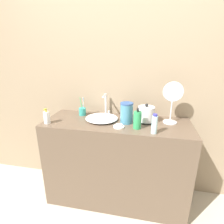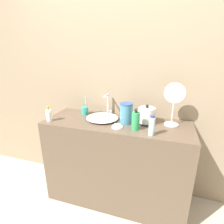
% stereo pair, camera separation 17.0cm
% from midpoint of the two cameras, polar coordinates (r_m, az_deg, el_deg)
% --- Properties ---
extents(ground_plane, '(12.00, 12.00, 0.00)m').
position_cam_midpoint_polar(ground_plane, '(2.06, -2.88, -30.62)').
color(ground_plane, '#BCB29E').
extents(wall_back, '(6.00, 0.04, 2.60)m').
position_cam_midpoint_polar(wall_back, '(1.89, 0.52, 10.76)').
color(wall_back, gray).
rests_on(wall_back, ground_plane).
extents(vanity_counter, '(1.44, 0.52, 0.92)m').
position_cam_midpoint_polar(vanity_counter, '(1.94, -1.17, -15.95)').
color(vanity_counter, brown).
rests_on(vanity_counter, ground_plane).
extents(sink_basin, '(0.33, 0.31, 0.04)m').
position_cam_midpoint_polar(sink_basin, '(1.77, -6.12, -2.03)').
color(sink_basin, white).
rests_on(sink_basin, vanity_counter).
extents(faucet, '(0.06, 0.13, 0.23)m').
position_cam_midpoint_polar(faucet, '(1.90, -4.56, 2.80)').
color(faucet, silver).
rests_on(faucet, vanity_counter).
extents(electric_kettle, '(0.17, 0.17, 0.19)m').
position_cam_midpoint_polar(electric_kettle, '(1.72, 8.31, -0.98)').
color(electric_kettle, black).
rests_on(electric_kettle, vanity_counter).
extents(toothbrush_cup, '(0.07, 0.07, 0.20)m').
position_cam_midpoint_polar(toothbrush_cup, '(1.94, -12.11, 0.21)').
color(toothbrush_cup, teal).
rests_on(toothbrush_cup, vanity_counter).
extents(lotion_bottle, '(0.06, 0.06, 0.15)m').
position_cam_midpoint_polar(lotion_bottle, '(1.81, -23.07, -1.69)').
color(lotion_bottle, white).
rests_on(lotion_bottle, vanity_counter).
extents(shampoo_bottle, '(0.05, 0.05, 0.18)m').
position_cam_midpoint_polar(shampoo_bottle, '(1.78, 1.74, 0.38)').
color(shampoo_bottle, white).
rests_on(shampoo_bottle, vanity_counter).
extents(mouthwash_bottle, '(0.07, 0.07, 0.19)m').
position_cam_midpoint_polar(mouthwash_bottle, '(1.55, 5.19, -2.65)').
color(mouthwash_bottle, '#2D9956').
rests_on(mouthwash_bottle, vanity_counter).
extents(hand_cream_bottle, '(0.05, 0.05, 0.17)m').
position_cam_midpoint_polar(hand_cream_bottle, '(1.48, 10.54, -3.99)').
color(hand_cream_bottle, silver).
rests_on(hand_cream_bottle, vanity_counter).
extents(soap_dish, '(0.10, 0.10, 0.03)m').
position_cam_midpoint_polar(soap_dish, '(1.60, -0.80, -4.73)').
color(soap_dish, white).
rests_on(soap_dish, vanity_counter).
extents(vanity_mirror, '(0.19, 0.13, 0.40)m').
position_cam_midpoint_polar(vanity_mirror, '(1.70, 16.43, 3.70)').
color(vanity_mirror, silver).
rests_on(vanity_mirror, vanity_counter).
extents(water_pitcher, '(0.12, 0.12, 0.20)m').
position_cam_midpoint_polar(water_pitcher, '(1.67, 1.91, -0.34)').
color(water_pitcher, teal).
rests_on(water_pitcher, vanity_counter).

